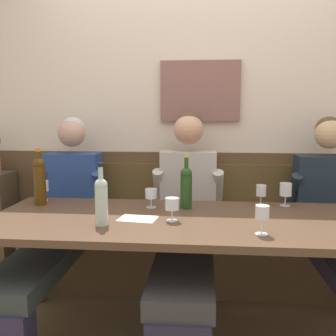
{
  "coord_description": "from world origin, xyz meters",
  "views": [
    {
      "loc": [
        0.07,
        -1.96,
        1.34
      ],
      "look_at": [
        -0.15,
        0.44,
        0.99
      ],
      "focal_mm": 40.23,
      "sensor_mm": 36.0,
      "label": 1
    }
  ],
  "objects_px": {
    "dining_table": "(189,231)",
    "wine_bottle_clear_water": "(186,186)",
    "wine_glass_by_bottle": "(172,205)",
    "wine_glass_mid_left": "(43,187)",
    "wine_glass_near_bucket": "(262,213)",
    "wall_bench": "(192,251)",
    "wine_glass_center_rear": "(261,192)",
    "wine_glass_right_end": "(151,195)",
    "wine_bottle_green_tall": "(40,180)",
    "wine_glass_mid_right": "(286,190)",
    "person_left_seat": "(186,217)",
    "wine_bottle_amber_mid": "(101,199)",
    "person_center_right_seat": "(57,219)"
  },
  "relations": [
    {
      "from": "dining_table",
      "to": "wine_bottle_green_tall",
      "type": "height_order",
      "value": "wine_bottle_green_tall"
    },
    {
      "from": "wine_glass_mid_right",
      "to": "wine_glass_near_bucket",
      "type": "distance_m",
      "value": 0.65
    },
    {
      "from": "wine_glass_near_bucket",
      "to": "wall_bench",
      "type": "bearing_deg",
      "value": 110.81
    },
    {
      "from": "wall_bench",
      "to": "wine_glass_mid_right",
      "type": "xyz_separation_m",
      "value": [
        0.61,
        -0.36,
        0.57
      ]
    },
    {
      "from": "wine_glass_mid_left",
      "to": "wine_glass_center_rear",
      "type": "xyz_separation_m",
      "value": [
        1.46,
        -0.0,
        -0.01
      ]
    },
    {
      "from": "person_left_seat",
      "to": "wine_bottle_amber_mid",
      "type": "xyz_separation_m",
      "value": [
        -0.43,
        -0.52,
        0.23
      ]
    },
    {
      "from": "wine_glass_by_bottle",
      "to": "wine_bottle_amber_mid",
      "type": "bearing_deg",
      "value": -163.05
    },
    {
      "from": "wine_bottle_clear_water",
      "to": "wine_bottle_green_tall",
      "type": "distance_m",
      "value": 0.95
    },
    {
      "from": "wall_bench",
      "to": "wine_glass_right_end",
      "type": "bearing_deg",
      "value": -117.32
    },
    {
      "from": "wall_bench",
      "to": "wine_glass_center_rear",
      "type": "bearing_deg",
      "value": -38.35
    },
    {
      "from": "wall_bench",
      "to": "dining_table",
      "type": "height_order",
      "value": "wall_bench"
    },
    {
      "from": "person_left_seat",
      "to": "person_center_right_seat",
      "type": "bearing_deg",
      "value": -178.82
    },
    {
      "from": "dining_table",
      "to": "wine_bottle_amber_mid",
      "type": "relative_size",
      "value": 6.87
    },
    {
      "from": "person_left_seat",
      "to": "wine_glass_by_bottle",
      "type": "height_order",
      "value": "person_left_seat"
    },
    {
      "from": "person_left_seat",
      "to": "wine_glass_near_bucket",
      "type": "bearing_deg",
      "value": -56.46
    },
    {
      "from": "wine_glass_center_rear",
      "to": "wine_glass_near_bucket",
      "type": "distance_m",
      "value": 0.61
    },
    {
      "from": "wall_bench",
      "to": "person_left_seat",
      "type": "height_order",
      "value": "person_left_seat"
    },
    {
      "from": "wall_bench",
      "to": "wine_glass_right_end",
      "type": "distance_m",
      "value": 0.77
    },
    {
      "from": "dining_table",
      "to": "wine_glass_near_bucket",
      "type": "distance_m",
      "value": 0.48
    },
    {
      "from": "wine_glass_mid_left",
      "to": "wine_glass_mid_right",
      "type": "height_order",
      "value": "wine_glass_mid_right"
    },
    {
      "from": "person_center_right_seat",
      "to": "wine_glass_mid_right",
      "type": "distance_m",
      "value": 1.53
    },
    {
      "from": "wall_bench",
      "to": "wine_glass_mid_left",
      "type": "relative_size",
      "value": 19.04
    },
    {
      "from": "dining_table",
      "to": "wine_glass_mid_left",
      "type": "xyz_separation_m",
      "value": [
        -1.01,
        0.35,
        0.17
      ]
    },
    {
      "from": "wine_bottle_clear_water",
      "to": "wine_glass_right_end",
      "type": "bearing_deg",
      "value": 179.35
    },
    {
      "from": "wine_glass_mid_left",
      "to": "wine_glass_mid_right",
      "type": "relative_size",
      "value": 0.92
    },
    {
      "from": "wine_bottle_green_tall",
      "to": "wine_glass_center_rear",
      "type": "distance_m",
      "value": 1.44
    },
    {
      "from": "person_left_seat",
      "to": "wine_bottle_amber_mid",
      "type": "bearing_deg",
      "value": -129.68
    },
    {
      "from": "wine_glass_near_bucket",
      "to": "wine_glass_by_bottle",
      "type": "height_order",
      "value": "wine_glass_near_bucket"
    },
    {
      "from": "wine_bottle_clear_water",
      "to": "wine_glass_right_end",
      "type": "height_order",
      "value": "wine_bottle_clear_water"
    },
    {
      "from": "wine_glass_near_bucket",
      "to": "wine_glass_by_bottle",
      "type": "xyz_separation_m",
      "value": [
        -0.46,
        0.19,
        -0.02
      ]
    },
    {
      "from": "wine_glass_by_bottle",
      "to": "wine_glass_mid_right",
      "type": "bearing_deg",
      "value": 30.42
    },
    {
      "from": "wine_bottle_clear_water",
      "to": "person_left_seat",
      "type": "bearing_deg",
      "value": 92.12
    },
    {
      "from": "dining_table",
      "to": "wine_bottle_amber_mid",
      "type": "height_order",
      "value": "wine_bottle_amber_mid"
    },
    {
      "from": "dining_table",
      "to": "wine_bottle_clear_water",
      "type": "xyz_separation_m",
      "value": [
        -0.03,
        0.22,
        0.22
      ]
    },
    {
      "from": "wine_glass_center_rear",
      "to": "wine_glass_right_end",
      "type": "bearing_deg",
      "value": -170.2
    },
    {
      "from": "wine_bottle_amber_mid",
      "to": "wine_glass_mid_left",
      "type": "relative_size",
      "value": 2.45
    },
    {
      "from": "wine_glass_center_rear",
      "to": "wine_bottle_green_tall",
      "type": "bearing_deg",
      "value": -175.43
    },
    {
      "from": "dining_table",
      "to": "wine_glass_center_rear",
      "type": "height_order",
      "value": "wine_glass_center_rear"
    },
    {
      "from": "wine_bottle_green_tall",
      "to": "wine_glass_right_end",
      "type": "distance_m",
      "value": 0.73
    },
    {
      "from": "wine_glass_mid_left",
      "to": "wine_glass_mid_right",
      "type": "bearing_deg",
      "value": -0.0
    },
    {
      "from": "wine_glass_by_bottle",
      "to": "wine_glass_mid_left",
      "type": "bearing_deg",
      "value": 155.86
    },
    {
      "from": "dining_table",
      "to": "wine_glass_mid_left",
      "type": "distance_m",
      "value": 1.08
    },
    {
      "from": "wine_bottle_amber_mid",
      "to": "wine_bottle_green_tall",
      "type": "distance_m",
      "value": 0.66
    },
    {
      "from": "wall_bench",
      "to": "wine_glass_center_rear",
      "type": "distance_m",
      "value": 0.8
    },
    {
      "from": "wine_bottle_green_tall",
      "to": "wine_glass_right_end",
      "type": "bearing_deg",
      "value": -0.54
    },
    {
      "from": "dining_table",
      "to": "person_center_right_seat",
      "type": "bearing_deg",
      "value": 160.49
    },
    {
      "from": "person_left_seat",
      "to": "wine_bottle_green_tall",
      "type": "relative_size",
      "value": 3.65
    },
    {
      "from": "wine_bottle_clear_water",
      "to": "wine_glass_mid_right",
      "type": "height_order",
      "value": "wine_bottle_clear_water"
    },
    {
      "from": "wine_bottle_amber_mid",
      "to": "wine_glass_right_end",
      "type": "distance_m",
      "value": 0.46
    },
    {
      "from": "wine_bottle_amber_mid",
      "to": "wine_glass_right_end",
      "type": "xyz_separation_m",
      "value": [
        0.21,
        0.4,
        -0.06
      ]
    }
  ]
}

